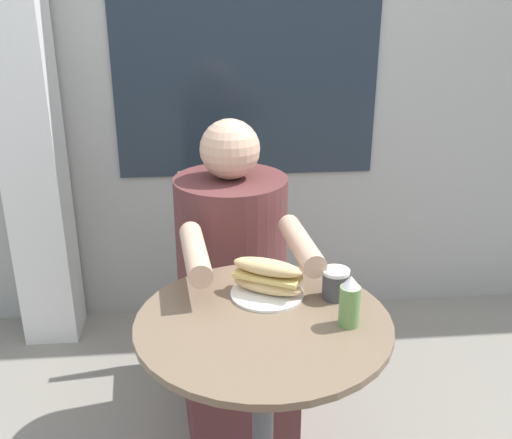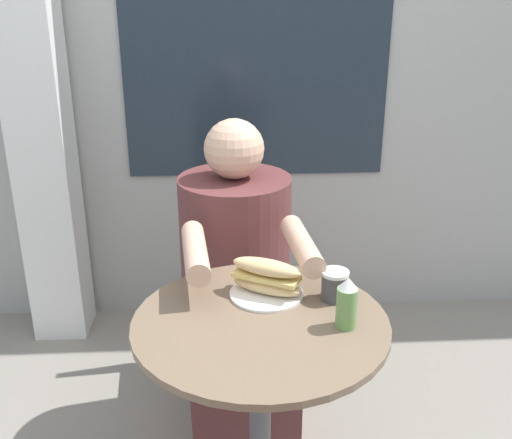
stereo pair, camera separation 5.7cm
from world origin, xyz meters
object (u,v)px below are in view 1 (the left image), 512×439
drink_cup (335,284)px  condiment_bottle (350,302)px  cafe_table (263,386)px  sandwich_on_plate (267,280)px  diner_chair (226,257)px  seated_diner (234,306)px

drink_cup → condiment_bottle: size_ratio=0.62×
cafe_table → condiment_bottle: (0.21, -0.04, 0.27)m
drink_cup → condiment_bottle: (0.00, -0.14, 0.02)m
sandwich_on_plate → condiment_bottle: (0.19, -0.17, 0.02)m
cafe_table → sandwich_on_plate: sandwich_on_plate is taller
diner_chair → drink_cup: 0.88m
drink_cup → sandwich_on_plate: bearing=169.8°
seated_diner → condiment_bottle: size_ratio=8.37×
seated_diner → sandwich_on_plate: (0.07, -0.41, 0.31)m
seated_diner → sandwich_on_plate: bearing=94.6°
cafe_table → sandwich_on_plate: bearing=79.3°
cafe_table → drink_cup: drink_cup is taller
condiment_bottle → sandwich_on_plate: bearing=137.3°
seated_diner → drink_cup: 0.60m
diner_chair → seated_diner: (0.01, -0.35, -0.03)m
cafe_table → diner_chair: 0.89m
cafe_table → condiment_bottle: bearing=-11.3°
condiment_bottle → drink_cup: bearing=91.7°
cafe_table → condiment_bottle: size_ratio=5.47×
diner_chair → drink_cup: bearing=103.4°
seated_diner → sandwich_on_plate: 0.52m
cafe_table → diner_chair: bearing=93.8°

